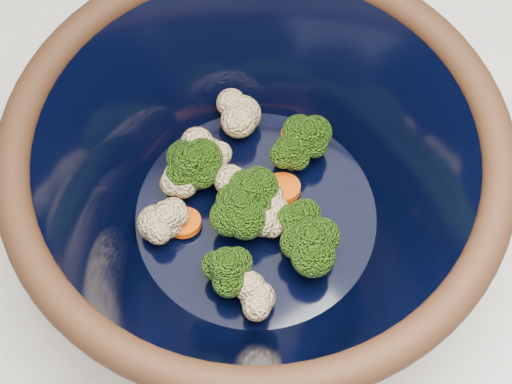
# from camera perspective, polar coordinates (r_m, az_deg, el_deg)

# --- Properties ---
(mixing_bowl) EXTENTS (0.38, 0.38, 0.16)m
(mixing_bowl) POSITION_cam_1_polar(r_m,az_deg,el_deg) (0.54, 0.00, 0.75)
(mixing_bowl) COLOR black
(mixing_bowl) RESTS_ON counter
(vegetable_pile) EXTENTS (0.18, 0.17, 0.06)m
(vegetable_pile) POSITION_cam_1_polar(r_m,az_deg,el_deg) (0.57, -0.84, -0.32)
(vegetable_pile) COLOR #608442
(vegetable_pile) RESTS_ON mixing_bowl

